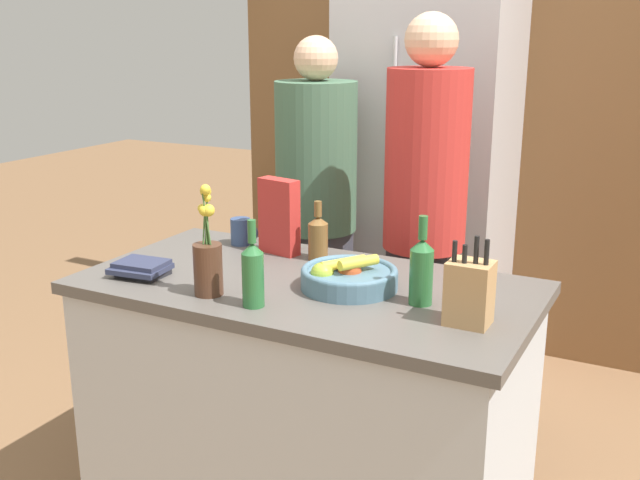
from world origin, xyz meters
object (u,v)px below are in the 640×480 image
Objects in this scene: knife_block at (469,292)px; cereal_box at (279,217)px; refrigerator at (426,170)px; person_at_sink at (316,202)px; flower_vase at (208,260)px; person_in_blue at (425,211)px; bottle_wine at (253,273)px; bottle_oil at (421,270)px; bottle_vinegar at (318,237)px; coffee_mug at (241,232)px; book_stack at (141,268)px; fruit_bowl at (348,276)px.

knife_block is 0.90m from cereal_box.
refrigerator is 1.25m from cereal_box.
knife_block is at bearing -36.69° from person_at_sink.
person_in_blue is at bearing 68.47° from flower_vase.
cereal_box is at bearing 112.26° from bottle_wine.
refrigerator is at bearing 86.66° from flower_vase.
flower_vase is 0.66m from bottle_oil.
bottle_vinegar is 0.52m from person_in_blue.
knife_block is 0.98× the size of bottle_wine.
refrigerator is 0.68m from person_at_sink.
cereal_box is 0.61m from person_in_blue.
knife_block reaches higher than coffee_mug.
person_at_sink is (0.10, 1.09, 0.02)m from book_stack.
bottle_wine is at bearing -8.00° from book_stack.
refrigerator is 5.65× the size of flower_vase.
bottle_wine reaches higher than book_stack.
bottle_vinegar is at bearing 95.14° from bottle_wine.
bottle_vinegar is at bearing 152.03° from bottle_oil.
bottle_oil is at bearing -19.28° from coffee_mug.
bottle_oil is at bearing 11.01° from book_stack.
cereal_box is 1.02× the size of bottle_oil.
cereal_box is at bearing -66.04° from person_at_sink.
flower_vase is 1.33× the size of bottle_wine.
person_in_blue is at bearing 35.71° from coffee_mug.
flower_vase is 0.57m from coffee_mug.
fruit_bowl is 0.34m from bottle_wine.
knife_block is 0.95× the size of bottle_oil.
cereal_box is (-0.13, -1.24, 0.02)m from refrigerator.
bottle_wine is at bearing -150.37° from bottle_oil.
person_in_blue is (0.40, 0.46, -0.03)m from cereal_box.
bottle_oil is 0.51m from bottle_wine.
person_in_blue reaches higher than person_at_sink.
cereal_box reaches higher than book_stack.
bottle_vinegar is 0.51m from bottle_wine.
knife_block is 1.12m from book_stack.
person_at_sink reaches higher than bottle_wine.
flower_vase is at bearing -159.84° from bottle_oil.
bottle_wine is at bearing -67.74° from cereal_box.
knife_block is 0.64m from bottle_wine.
knife_block is 0.20m from bottle_oil.
bottle_oil is at bearing 20.16° from flower_vase.
refrigerator is 6.42× the size of fruit_bowl.
knife_block is 0.16× the size of person_at_sink.
bottle_vinegar is 0.80× the size of bottle_wine.
cereal_box is at bearing 93.46° from flower_vase.
bottle_oil is at bearing -71.13° from person_in_blue.
knife_block is at bearing 4.74° from book_stack.
bottle_wine is (0.40, -0.55, 0.05)m from coffee_mug.
coffee_mug is at bearing -144.38° from person_in_blue.
cereal_box is at bearing 158.07° from bottle_oil.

